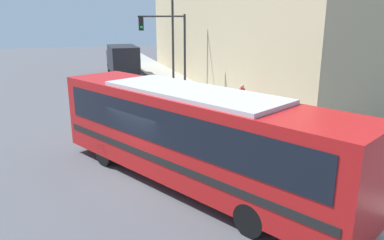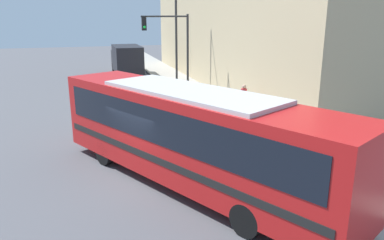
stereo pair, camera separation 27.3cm
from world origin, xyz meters
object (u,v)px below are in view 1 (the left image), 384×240
parking_meter (208,98)px  pedestrian_near_corner (242,100)px  city_bus (191,132)px  fire_hydrant (226,119)px  street_lamp (168,25)px  delivery_truck (122,59)px  traffic_light_pole (170,41)px

parking_meter → pedestrian_near_corner: (1.54, -1.34, 0.03)m
city_bus → pedestrian_near_corner: 9.11m
fire_hydrant → street_lamp: street_lamp is taller
fire_hydrant → street_lamp: size_ratio=0.09×
fire_hydrant → delivery_truck: bearing=98.1°
parking_meter → traffic_light_pole: bearing=100.3°
city_bus → fire_hydrant: size_ratio=15.69×
city_bus → delivery_truck: size_ratio=1.73×
pedestrian_near_corner → fire_hydrant: bearing=-137.4°
fire_hydrant → city_bus: bearing=-122.6°
fire_hydrant → traffic_light_pole: (-0.93, 7.91, 3.47)m
traffic_light_pole → parking_meter: (0.93, -5.15, -2.91)m
delivery_truck → parking_meter: (2.75, -16.65, -0.52)m
city_bus → street_lamp: size_ratio=1.43×
traffic_light_pole → pedestrian_near_corner: size_ratio=3.03×
fire_hydrant → traffic_light_pole: size_ratio=0.13×
parking_meter → street_lamp: 9.56m
city_bus → parking_meter: size_ratio=8.47×
city_bus → delivery_truck: (1.04, 25.33, -0.37)m
parking_meter → street_lamp: street_lamp is taller
delivery_truck → street_lamp: bearing=-71.8°
fire_hydrant → street_lamp: bearing=90.7°
fire_hydrant → pedestrian_near_corner: bearing=42.6°
city_bus → delivery_truck: bearing=59.9°
city_bus → fire_hydrant: (3.79, 5.92, -1.45)m
fire_hydrant → parking_meter: size_ratio=0.54×
traffic_light_pole → parking_meter: bearing=-79.7°
pedestrian_near_corner → parking_meter: bearing=138.8°
street_lamp → pedestrian_near_corner: bearing=-80.5°
traffic_light_pole → parking_meter: 5.99m
parking_meter → street_lamp: (-0.14, 8.72, 3.92)m
delivery_truck → traffic_light_pole: bearing=-81.0°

